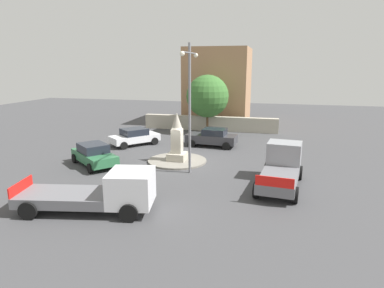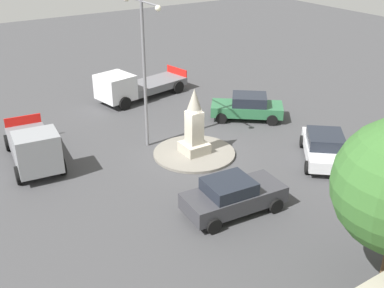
{
  "view_description": "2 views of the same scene",
  "coord_description": "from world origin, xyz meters",
  "px_view_note": "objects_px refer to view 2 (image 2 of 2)",
  "views": [
    {
      "loc": [
        -22.33,
        -6.73,
        6.74
      ],
      "look_at": [
        0.53,
        -0.96,
        1.23
      ],
      "focal_mm": 31.61,
      "sensor_mm": 36.0,
      "label": 1
    },
    {
      "loc": [
        18.02,
        -11.75,
        10.95
      ],
      "look_at": [
        0.84,
        -0.68,
        1.1
      ],
      "focal_mm": 44.02,
      "sensor_mm": 36.0,
      "label": 2
    }
  ],
  "objects_px": {
    "truck_white_parked_right": "(133,86)",
    "car_green_near_island": "(247,107)",
    "truck_grey_approaching": "(34,148)",
    "streetlamp": "(144,57)",
    "monument": "(194,126)",
    "car_dark_grey_waiting": "(233,195)",
    "car_white_far_side": "(324,147)"
  },
  "relations": [
    {
      "from": "streetlamp",
      "to": "car_white_far_side",
      "type": "xyz_separation_m",
      "value": [
        6.29,
        6.55,
        -4.07
      ]
    },
    {
      "from": "monument",
      "to": "car_dark_grey_waiting",
      "type": "relative_size",
      "value": 0.79
    },
    {
      "from": "monument",
      "to": "car_green_near_island",
      "type": "relative_size",
      "value": 0.77
    },
    {
      "from": "car_white_far_side",
      "to": "truck_grey_approaching",
      "type": "xyz_separation_m",
      "value": [
        -7.04,
        -12.22,
        0.27
      ]
    },
    {
      "from": "car_white_far_side",
      "to": "car_green_near_island",
      "type": "bearing_deg",
      "value": 177.83
    },
    {
      "from": "car_white_far_side",
      "to": "truck_white_parked_right",
      "type": "height_order",
      "value": "truck_white_parked_right"
    },
    {
      "from": "car_green_near_island",
      "to": "car_dark_grey_waiting",
      "type": "xyz_separation_m",
      "value": [
        7.5,
        -6.81,
        0.01
      ]
    },
    {
      "from": "truck_grey_approaching",
      "to": "truck_white_parked_right",
      "type": "height_order",
      "value": "truck_grey_approaching"
    },
    {
      "from": "car_dark_grey_waiting",
      "to": "truck_grey_approaching",
      "type": "bearing_deg",
      "value": -145.53
    },
    {
      "from": "car_white_far_side",
      "to": "truck_grey_approaching",
      "type": "relative_size",
      "value": 0.79
    },
    {
      "from": "monument",
      "to": "car_dark_grey_waiting",
      "type": "xyz_separation_m",
      "value": [
        5.23,
        -1.54,
        -0.78
      ]
    },
    {
      "from": "monument",
      "to": "truck_white_parked_right",
      "type": "bearing_deg",
      "value": 173.86
    },
    {
      "from": "car_white_far_side",
      "to": "car_green_near_island",
      "type": "relative_size",
      "value": 0.98
    },
    {
      "from": "truck_white_parked_right",
      "to": "car_green_near_island",
      "type": "bearing_deg",
      "value": 32.96
    },
    {
      "from": "monument",
      "to": "truck_white_parked_right",
      "type": "relative_size",
      "value": 0.52
    },
    {
      "from": "car_white_far_side",
      "to": "truck_grey_approaching",
      "type": "bearing_deg",
      "value": -119.96
    },
    {
      "from": "truck_grey_approaching",
      "to": "streetlamp",
      "type": "bearing_deg",
      "value": 82.41
    },
    {
      "from": "truck_grey_approaching",
      "to": "car_dark_grey_waiting",
      "type": "bearing_deg",
      "value": 34.47
    },
    {
      "from": "monument",
      "to": "car_white_far_side",
      "type": "distance_m",
      "value": 6.52
    },
    {
      "from": "car_dark_grey_waiting",
      "to": "truck_grey_approaching",
      "type": "distance_m",
      "value": 9.98
    },
    {
      "from": "streetlamp",
      "to": "car_green_near_island",
      "type": "xyz_separation_m",
      "value": [
        -0.04,
        6.78,
        -4.05
      ]
    },
    {
      "from": "car_white_far_side",
      "to": "car_dark_grey_waiting",
      "type": "distance_m",
      "value": 6.68
    },
    {
      "from": "monument",
      "to": "car_white_far_side",
      "type": "xyz_separation_m",
      "value": [
        4.05,
        5.04,
        -0.81
      ]
    },
    {
      "from": "car_dark_grey_waiting",
      "to": "truck_grey_approaching",
      "type": "height_order",
      "value": "truck_grey_approaching"
    },
    {
      "from": "streetlamp",
      "to": "car_dark_grey_waiting",
      "type": "height_order",
      "value": "streetlamp"
    },
    {
      "from": "streetlamp",
      "to": "car_dark_grey_waiting",
      "type": "relative_size",
      "value": 1.86
    },
    {
      "from": "car_white_far_side",
      "to": "truck_grey_approaching",
      "type": "distance_m",
      "value": 14.1
    },
    {
      "from": "car_green_near_island",
      "to": "car_dark_grey_waiting",
      "type": "relative_size",
      "value": 1.02
    },
    {
      "from": "car_white_far_side",
      "to": "car_dark_grey_waiting",
      "type": "bearing_deg",
      "value": -79.83
    },
    {
      "from": "car_green_near_island",
      "to": "truck_white_parked_right",
      "type": "bearing_deg",
      "value": -147.04
    },
    {
      "from": "monument",
      "to": "car_dark_grey_waiting",
      "type": "height_order",
      "value": "monument"
    },
    {
      "from": "truck_white_parked_right",
      "to": "monument",
      "type": "bearing_deg",
      "value": -6.14
    }
  ]
}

